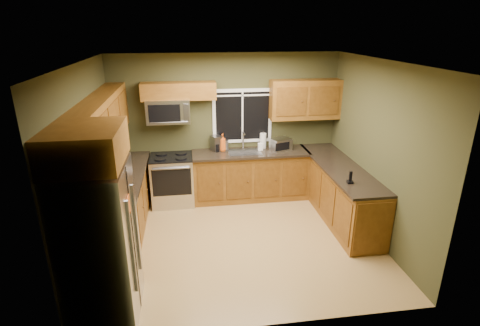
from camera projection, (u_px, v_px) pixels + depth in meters
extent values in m
plane|color=#A68249|center=(240.00, 240.00, 5.85)|extent=(4.20, 4.20, 0.00)
plane|color=white|center=(240.00, 62.00, 4.91)|extent=(4.20, 4.20, 0.00)
plane|color=#3C3D20|center=(226.00, 127.00, 7.05)|extent=(4.20, 0.00, 4.20)
plane|color=#3C3D20|center=(266.00, 219.00, 3.71)|extent=(4.20, 0.00, 4.20)
plane|color=#3C3D20|center=(88.00, 166.00, 5.10)|extent=(0.00, 3.60, 3.60)
plane|color=#3C3D20|center=(377.00, 152.00, 5.66)|extent=(0.00, 3.60, 3.60)
cube|color=white|center=(242.00, 116.00, 7.01)|extent=(1.12, 0.03, 1.02)
cube|color=black|center=(242.00, 116.00, 7.00)|extent=(1.00, 0.01, 0.90)
cube|color=white|center=(242.00, 116.00, 6.99)|extent=(0.03, 0.01, 0.90)
cube|color=white|center=(243.00, 95.00, 6.86)|extent=(1.00, 0.01, 0.03)
cube|color=brown|center=(123.00, 208.00, 5.89)|extent=(0.60, 2.65, 0.90)
cube|color=black|center=(121.00, 180.00, 5.73)|extent=(0.65, 2.65, 0.04)
cube|color=brown|center=(250.00, 176.00, 7.14)|extent=(2.17, 0.60, 0.90)
cube|color=black|center=(251.00, 153.00, 6.95)|extent=(2.17, 0.65, 0.04)
cube|color=brown|center=(339.00, 192.00, 6.44)|extent=(0.60, 2.50, 0.90)
cube|color=brown|center=(373.00, 229.00, 5.27)|extent=(0.56, 0.02, 0.82)
cube|color=black|center=(340.00, 167.00, 6.28)|extent=(0.65, 2.50, 0.04)
cube|color=brown|center=(103.00, 121.00, 5.39)|extent=(0.33, 2.65, 0.72)
cube|color=brown|center=(179.00, 91.00, 6.53)|extent=(1.30, 0.33, 0.30)
cube|color=brown|center=(305.00, 99.00, 6.91)|extent=(1.30, 0.33, 0.72)
cube|color=brown|center=(85.00, 146.00, 3.71)|extent=(0.72, 0.90, 0.38)
cube|color=#B7B7BC|center=(100.00, 244.00, 4.10)|extent=(0.72, 0.90, 1.80)
cube|color=slate|center=(132.00, 248.00, 3.94)|extent=(0.03, 0.04, 1.10)
cube|color=slate|center=(136.00, 228.00, 4.32)|extent=(0.03, 0.04, 1.10)
cube|color=black|center=(134.00, 242.00, 4.15)|extent=(0.01, 0.02, 1.78)
cube|color=#D85514|center=(129.00, 205.00, 3.88)|extent=(0.01, 0.14, 0.20)
cube|color=#B7B7BC|center=(173.00, 180.00, 6.92)|extent=(0.76, 0.65, 0.90)
cube|color=black|center=(171.00, 157.00, 6.76)|extent=(0.76, 0.64, 0.03)
cube|color=black|center=(172.00, 182.00, 6.58)|extent=(0.68, 0.02, 0.50)
cylinder|color=slate|center=(171.00, 169.00, 6.47)|extent=(0.64, 0.04, 0.04)
cylinder|color=black|center=(160.00, 159.00, 6.60)|extent=(0.20, 0.20, 0.01)
cylinder|color=black|center=(181.00, 158.00, 6.65)|extent=(0.20, 0.20, 0.01)
cylinder|color=black|center=(161.00, 154.00, 6.86)|extent=(0.20, 0.20, 0.01)
cylinder|color=black|center=(181.00, 153.00, 6.91)|extent=(0.20, 0.20, 0.01)
cube|color=#B7B7BC|center=(168.00, 111.00, 6.60)|extent=(0.76, 0.38, 0.42)
cube|color=black|center=(164.00, 113.00, 6.41)|extent=(0.54, 0.01, 0.30)
cube|color=slate|center=(186.00, 113.00, 6.46)|extent=(0.10, 0.01, 0.30)
cylinder|color=slate|center=(168.00, 123.00, 6.46)|extent=(0.66, 0.02, 0.02)
cube|color=slate|center=(245.00, 152.00, 6.94)|extent=(0.60, 0.42, 0.02)
cylinder|color=#B7B7BC|center=(243.00, 140.00, 7.06)|extent=(0.03, 0.03, 0.34)
cylinder|color=#B7B7BC|center=(244.00, 133.00, 6.93)|extent=(0.03, 0.18, 0.03)
cube|color=#B7B7BC|center=(281.00, 144.00, 7.02)|extent=(0.42, 0.37, 0.22)
cube|color=black|center=(283.00, 146.00, 6.89)|extent=(0.29, 0.11, 0.15)
cube|color=slate|center=(216.00, 143.00, 6.98)|extent=(0.24, 0.26, 0.28)
cylinder|color=black|center=(217.00, 148.00, 6.93)|extent=(0.14, 0.14, 0.15)
cylinder|color=#B7B7BC|center=(225.00, 145.00, 7.01)|extent=(0.18, 0.18, 0.20)
cone|color=black|center=(225.00, 139.00, 6.97)|extent=(0.12, 0.12, 0.05)
cylinder|color=white|center=(263.00, 141.00, 7.12)|extent=(0.13, 0.13, 0.29)
cylinder|color=slate|center=(263.00, 133.00, 7.07)|extent=(0.02, 0.02, 0.04)
imported|color=#D85514|center=(223.00, 143.00, 6.94)|extent=(0.16, 0.16, 0.33)
imported|color=white|center=(260.00, 145.00, 7.01)|extent=(0.09, 0.09, 0.20)
imported|color=white|center=(225.00, 145.00, 7.06)|extent=(0.17, 0.17, 0.17)
cube|color=black|center=(350.00, 182.00, 5.57)|extent=(0.09, 0.09, 0.04)
cube|color=black|center=(351.00, 176.00, 5.54)|extent=(0.04, 0.03, 0.15)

